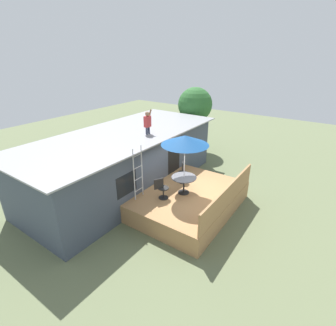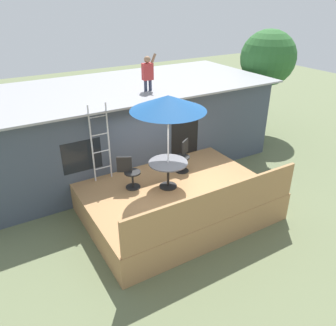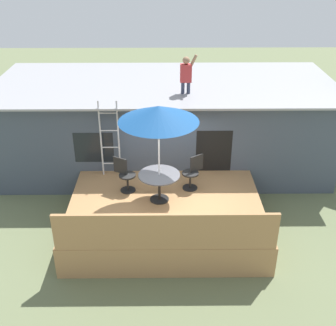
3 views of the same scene
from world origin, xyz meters
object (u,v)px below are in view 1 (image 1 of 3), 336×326
(patio_table, at_px, (184,180))
(patio_chair_right, at_px, (183,172))
(patio_umbrella, at_px, (185,140))
(person_figure, at_px, (148,121))
(step_ladder, at_px, (138,173))
(patio_chair_left, at_px, (162,189))
(backyard_tree, at_px, (195,105))

(patio_table, bearing_deg, patio_chair_right, 34.44)
(patio_umbrella, height_order, person_figure, person_figure)
(step_ladder, bearing_deg, patio_chair_right, -17.96)
(patio_table, bearing_deg, step_ladder, 135.68)
(step_ladder, distance_m, patio_chair_left, 1.14)
(person_figure, distance_m, patio_chair_left, 3.35)
(patio_table, distance_m, patio_umbrella, 1.76)
(patio_chair_left, height_order, backyard_tree, backyard_tree)
(patio_umbrella, distance_m, person_figure, 2.59)
(patio_chair_left, xyz_separation_m, patio_chair_right, (1.77, 0.11, 0.00))
(patio_umbrella, bearing_deg, patio_chair_right, 34.44)
(patio_chair_right, bearing_deg, person_figure, -120.76)
(patio_umbrella, relative_size, patio_chair_right, 2.76)
(step_ladder, distance_m, person_figure, 2.82)
(patio_table, distance_m, backyard_tree, 7.66)
(step_ladder, bearing_deg, patio_table, -44.32)
(step_ladder, bearing_deg, patio_umbrella, -44.32)
(patio_umbrella, height_order, patio_chair_right, patio_umbrella)
(patio_umbrella, distance_m, step_ladder, 2.26)
(patio_table, relative_size, person_figure, 0.94)
(patio_table, xyz_separation_m, patio_umbrella, (0.00, 0.00, 1.76))
(step_ladder, bearing_deg, patio_chair_left, -61.58)
(patio_table, xyz_separation_m, person_figure, (0.75, 2.47, 2.01))
(patio_umbrella, height_order, step_ladder, patio_umbrella)
(patio_umbrella, height_order, backyard_tree, backyard_tree)
(patio_chair_right, distance_m, backyard_tree, 6.68)
(step_ladder, relative_size, patio_chair_right, 2.39)
(patio_umbrella, distance_m, patio_chair_right, 2.17)
(patio_table, height_order, step_ladder, step_ladder)
(patio_chair_left, bearing_deg, step_ladder, 146.97)
(patio_chair_left, relative_size, backyard_tree, 0.22)
(patio_table, relative_size, patio_chair_left, 1.13)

